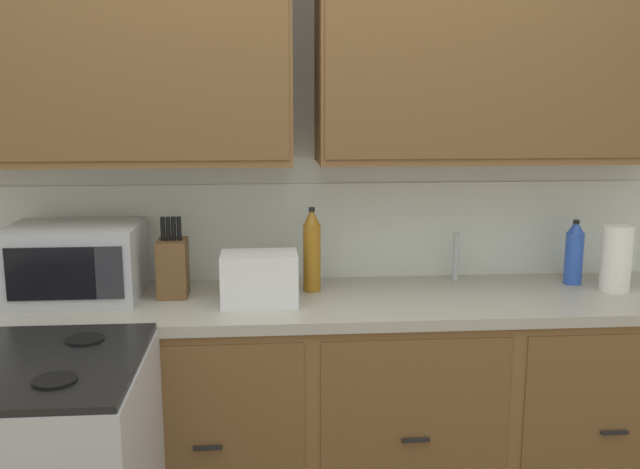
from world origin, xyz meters
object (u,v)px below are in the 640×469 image
at_px(knife_block, 173,267).
at_px(paper_towel_roll, 616,258).
at_px(bottle_blue, 574,253).
at_px(microwave, 75,262).
at_px(toaster, 259,278).
at_px(bottle_amber, 312,250).

relative_size(knife_block, paper_towel_roll, 1.19).
bearing_deg(paper_towel_roll, bottle_blue, 135.33).
height_order(microwave, paper_towel_roll, microwave).
xyz_separation_m(microwave, toaster, (0.69, -0.13, -0.04)).
height_order(bottle_blue, bottle_amber, bottle_amber).
xyz_separation_m(bottle_blue, bottle_amber, (-1.07, -0.02, 0.03)).
height_order(toaster, paper_towel_roll, paper_towel_roll).
relative_size(microwave, bottle_blue, 1.81).
bearing_deg(microwave, paper_towel_roll, -1.62).
bearing_deg(knife_block, microwave, 179.62).
bearing_deg(bottle_amber, microwave, -177.87).
relative_size(knife_block, bottle_blue, 1.17).
xyz_separation_m(toaster, bottle_blue, (1.27, 0.18, 0.03)).
bearing_deg(bottle_amber, bottle_blue, 1.30).
xyz_separation_m(toaster, bottle_amber, (0.20, 0.16, 0.07)).
bearing_deg(knife_block, bottle_amber, 3.83).
bearing_deg(bottle_blue, microwave, -178.32).
height_order(microwave, knife_block, knife_block).
height_order(microwave, bottle_amber, bottle_amber).
bearing_deg(bottle_blue, knife_block, -177.85).
distance_m(knife_block, bottle_blue, 1.60).
bearing_deg(toaster, bottle_amber, 37.89).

